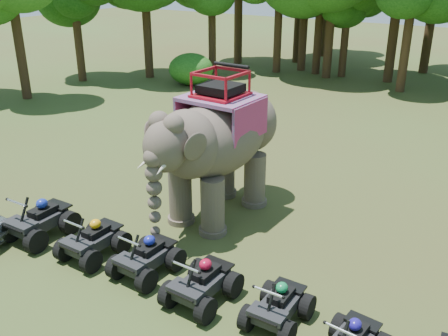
# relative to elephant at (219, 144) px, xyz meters

# --- Properties ---
(ground) EXTENTS (110.00, 110.00, 0.00)m
(ground) POSITION_rel_elephant_xyz_m (0.64, -1.91, -2.26)
(ground) COLOR #47381E
(ground) RESTS_ON ground
(elephant) EXTENTS (2.60, 5.48, 4.53)m
(elephant) POSITION_rel_elephant_xyz_m (0.00, 0.00, 0.00)
(elephant) COLOR #4B3F36
(elephant) RESTS_ON ground
(atv_0) EXTENTS (1.39, 1.89, 1.38)m
(atv_0) POSITION_rel_elephant_xyz_m (-3.46, -3.98, -1.57)
(atv_0) COLOR black
(atv_0) RESTS_ON ground
(atv_1) EXTENTS (1.25, 1.71, 1.26)m
(atv_1) POSITION_rel_elephant_xyz_m (-1.45, -3.88, -1.63)
(atv_1) COLOR black
(atv_1) RESTS_ON ground
(atv_2) EXTENTS (1.28, 1.72, 1.25)m
(atv_2) POSITION_rel_elephant_xyz_m (0.28, -3.74, -1.64)
(atv_2) COLOR black
(atv_2) RESTS_ON ground
(atv_3) EXTENTS (1.29, 1.74, 1.27)m
(atv_3) POSITION_rel_elephant_xyz_m (2.07, -3.88, -1.63)
(atv_3) COLOR black
(atv_3) RESTS_ON ground
(atv_4) EXTENTS (1.17, 1.59, 1.17)m
(atv_4) POSITION_rel_elephant_xyz_m (3.89, -3.63, -1.68)
(atv_4) COLOR black
(atv_4) RESTS_ON ground
(tree_0) EXTENTS (5.20, 5.20, 7.43)m
(tree_0) POSITION_rel_elephant_xyz_m (0.64, 18.90, 1.45)
(tree_0) COLOR #195114
(tree_0) RESTS_ON ground
(tree_24) EXTENTS (5.11, 5.11, 7.30)m
(tree_24) POSITION_rel_elephant_xyz_m (-16.88, 5.78, 1.39)
(tree_24) COLOR #195114
(tree_24) RESTS_ON ground
(tree_25) EXTENTS (5.03, 5.03, 7.18)m
(tree_25) POSITION_rel_elephant_xyz_m (-17.61, 10.63, 1.33)
(tree_25) COLOR #195114
(tree_25) RESTS_ON ground
(tree_26) EXTENTS (5.87, 5.87, 8.39)m
(tree_26) POSITION_rel_elephant_xyz_m (-14.63, 13.84, 1.93)
(tree_26) COLOR #195114
(tree_26) RESTS_ON ground
(tree_27) EXTENTS (4.97, 4.97, 7.11)m
(tree_27) POSITION_rel_elephant_xyz_m (-11.78, 17.19, 1.29)
(tree_27) COLOR #195114
(tree_27) RESTS_ON ground
(tree_28) EXTENTS (5.53, 5.53, 7.90)m
(tree_28) POSITION_rel_elephant_xyz_m (-8.18, 19.91, 1.69)
(tree_28) COLOR #195114
(tree_28) RESTS_ON ground
(tree_29) EXTENTS (4.61, 4.61, 6.58)m
(tree_29) POSITION_rel_elephant_xyz_m (-3.81, 21.03, 1.03)
(tree_29) COLOR #195114
(tree_29) RESTS_ON ground
(tree_30) EXTENTS (6.42, 6.42, 9.17)m
(tree_30) POSITION_rel_elephant_xyz_m (-6.99, 21.46, 2.32)
(tree_30) COLOR #195114
(tree_30) RESTS_ON ground
(tree_32) EXTENTS (5.53, 5.53, 7.90)m
(tree_32) POSITION_rel_elephant_xyz_m (-5.64, 20.88, 1.69)
(tree_32) COLOR #195114
(tree_32) RESTS_ON ground
(tree_34) EXTENTS (6.46, 6.46, 9.22)m
(tree_34) POSITION_rel_elephant_xyz_m (-4.55, 20.12, 2.35)
(tree_34) COLOR #195114
(tree_34) RESTS_ON ground
(tree_38) EXTENTS (6.87, 6.87, 9.82)m
(tree_38) POSITION_rel_elephant_xyz_m (-0.72, 21.10, 2.65)
(tree_38) COLOR #195114
(tree_38) RESTS_ON ground
(tree_42) EXTENTS (5.94, 5.94, 8.48)m
(tree_42) POSITION_rel_elephant_xyz_m (-7.96, 27.61, 1.98)
(tree_42) COLOR #195114
(tree_42) RESTS_ON ground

